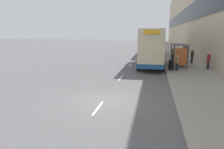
% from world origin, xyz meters
% --- Properties ---
extents(ground_plane, '(220.00, 220.00, 0.00)m').
position_xyz_m(ground_plane, '(0.00, 0.00, 0.00)').
color(ground_plane, '#5B595B').
extents(pavement, '(5.00, 93.00, 0.14)m').
position_xyz_m(pavement, '(6.50, 38.50, 0.07)').
color(pavement, gray).
rests_on(pavement, ground_plane).
extents(terrace_facade, '(3.10, 93.00, 16.69)m').
position_xyz_m(terrace_facade, '(10.49, 38.50, 8.34)').
color(terrace_facade, '#C6B793').
rests_on(terrace_facade, ground_plane).
extents(lane_mark_0, '(0.12, 2.00, 0.01)m').
position_xyz_m(lane_mark_0, '(0.00, -1.26, 0.01)').
color(lane_mark_0, silver).
rests_on(lane_mark_0, ground_plane).
extents(lane_mark_1, '(0.12, 2.00, 0.01)m').
position_xyz_m(lane_mark_1, '(0.00, 6.04, 0.01)').
color(lane_mark_1, silver).
rests_on(lane_mark_1, ground_plane).
extents(lane_mark_2, '(0.12, 2.00, 0.01)m').
position_xyz_m(lane_mark_2, '(0.00, 13.34, 0.01)').
color(lane_mark_2, silver).
rests_on(lane_mark_2, ground_plane).
extents(lane_mark_3, '(0.12, 2.00, 0.01)m').
position_xyz_m(lane_mark_3, '(0.00, 20.65, 0.01)').
color(lane_mark_3, silver).
rests_on(lane_mark_3, ground_plane).
extents(lane_mark_4, '(0.12, 2.00, 0.01)m').
position_xyz_m(lane_mark_4, '(0.00, 27.95, 0.01)').
color(lane_mark_4, silver).
rests_on(lane_mark_4, ground_plane).
extents(bus_shelter, '(1.60, 4.20, 2.48)m').
position_xyz_m(bus_shelter, '(5.77, 13.05, 1.88)').
color(bus_shelter, '#4C4C51').
rests_on(bus_shelter, ground_plane).
extents(double_decker_bus_near, '(2.85, 10.14, 4.30)m').
position_xyz_m(double_decker_bus_near, '(2.47, 13.21, 2.28)').
color(double_decker_bus_near, beige).
rests_on(double_decker_bus_near, ground_plane).
extents(double_decker_bus_ahead, '(2.85, 10.49, 4.30)m').
position_xyz_m(double_decker_bus_ahead, '(2.48, 25.44, 2.28)').
color(double_decker_bus_ahead, beige).
rests_on(double_decker_bus_ahead, ground_plane).
extents(car_0, '(1.97, 4.10, 1.67)m').
position_xyz_m(car_0, '(2.92, 47.86, 0.83)').
color(car_0, black).
rests_on(car_0, ground_plane).
extents(pedestrian_at_shelter, '(0.34, 0.34, 1.74)m').
position_xyz_m(pedestrian_at_shelter, '(7.44, 15.56, 1.03)').
color(pedestrian_at_shelter, '#23232D').
rests_on(pedestrian_at_shelter, ground_plane).
extents(pedestrian_1, '(0.32, 0.32, 1.62)m').
position_xyz_m(pedestrian_1, '(5.61, 15.25, 0.97)').
color(pedestrian_1, '#23232D').
rests_on(pedestrian_1, ground_plane).
extents(pedestrian_2, '(0.31, 0.31, 1.58)m').
position_xyz_m(pedestrian_2, '(5.09, 10.01, 0.95)').
color(pedestrian_2, '#23232D').
rests_on(pedestrian_2, ground_plane).
extents(pedestrian_3, '(0.35, 0.35, 1.77)m').
position_xyz_m(pedestrian_3, '(5.35, 18.09, 1.04)').
color(pedestrian_3, '#23232D').
rests_on(pedestrian_3, ground_plane).
extents(pedestrian_4, '(0.34, 0.34, 1.74)m').
position_xyz_m(pedestrian_4, '(8.40, 11.60, 1.03)').
color(pedestrian_4, '#23232D').
rests_on(pedestrian_4, ground_plane).
extents(litter_bin, '(0.55, 0.55, 1.05)m').
position_xyz_m(litter_bin, '(4.55, 10.41, 0.67)').
color(litter_bin, black).
rests_on(litter_bin, ground_plane).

